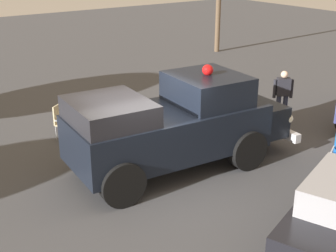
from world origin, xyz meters
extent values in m
plane|color=#424244|center=(0.00, 0.00, 0.00)|extent=(60.00, 60.00, 0.00)
cylinder|color=black|center=(2.61, 1.30, 0.52)|extent=(1.06, 0.40, 1.04)
cylinder|color=black|center=(2.46, -0.69, 0.52)|extent=(1.06, 0.40, 1.04)
cylinder|color=black|center=(-0.88, 1.57, 0.52)|extent=(1.06, 0.40, 1.04)
cylinder|color=black|center=(-1.03, -0.43, 0.52)|extent=(1.06, 0.40, 1.04)
cube|color=black|center=(0.79, 0.44, 1.05)|extent=(5.04, 2.46, 1.10)
cube|color=black|center=(3.63, 0.22, 0.92)|extent=(1.03, 1.82, 0.84)
cube|color=black|center=(1.94, 0.35, 1.95)|extent=(1.84, 2.02, 0.76)
cube|color=#232328|center=(-0.76, 0.55, 1.80)|extent=(1.84, 2.08, 0.60)
cube|color=silver|center=(4.08, 0.19, 0.92)|extent=(0.23, 1.44, 0.64)
cube|color=silver|center=(4.18, 0.18, 0.50)|extent=(0.37, 2.25, 0.24)
sphere|color=white|center=(4.14, 0.96, 1.00)|extent=(0.28, 0.28, 0.26)
sphere|color=white|center=(4.02, -0.59, 1.00)|extent=(0.28, 0.28, 0.26)
sphere|color=red|center=(1.94, 0.35, 2.45)|extent=(0.30, 0.30, 0.28)
cylinder|color=black|center=(2.93, -2.87, 0.34)|extent=(0.73, 0.48, 0.68)
cylinder|color=black|center=(0.22, -3.88, 0.34)|extent=(0.73, 0.48, 0.68)
cylinder|color=#B7BABF|center=(-0.17, 3.79, 0.22)|extent=(0.04, 0.04, 0.44)
cylinder|color=#B7BABF|center=(-0.52, 3.52, 0.22)|extent=(0.04, 0.04, 0.44)
cylinder|color=#B7BABF|center=(-0.44, 4.14, 0.22)|extent=(0.04, 0.04, 0.44)
cylinder|color=#B7BABF|center=(-0.79, 3.87, 0.22)|extent=(0.04, 0.04, 0.44)
cube|color=beige|center=(-0.48, 3.83, 0.46)|extent=(0.67, 0.67, 0.04)
cube|color=beige|center=(-0.62, 4.02, 0.74)|extent=(0.41, 0.32, 0.56)
cube|color=#B7BABF|center=(-0.29, 3.98, 0.62)|extent=(0.29, 0.37, 0.03)
cube|color=#B7BABF|center=(-0.67, 3.69, 0.62)|extent=(0.29, 0.37, 0.03)
cylinder|color=#B7BABF|center=(3.85, -2.16, 0.22)|extent=(0.04, 0.04, 0.44)
cylinder|color=#B7BABF|center=(4.25, -1.96, 0.22)|extent=(0.04, 0.04, 0.44)
cube|color=#B7BABF|center=(4.04, -2.04, 0.62)|extent=(0.41, 0.23, 0.03)
cylinder|color=#383842|center=(4.55, -1.82, 0.23)|extent=(0.18, 0.18, 0.45)
cylinder|color=#383842|center=(4.72, -1.71, 0.23)|extent=(0.18, 0.18, 0.45)
cylinder|color=#2D334C|center=(5.69, 1.24, 0.44)|extent=(0.21, 0.21, 0.88)
cylinder|color=#2D334C|center=(5.87, 1.11, 0.44)|extent=(0.21, 0.21, 0.88)
cube|color=#26262D|center=(5.78, 1.18, 1.16)|extent=(0.49, 0.45, 0.56)
cylinder|color=#26262D|center=(5.56, 1.33, 1.10)|extent=(0.14, 0.14, 0.60)
cylinder|color=#26262D|center=(6.00, 1.02, 1.10)|extent=(0.14, 0.14, 0.60)
sphere|color=beige|center=(5.78, 1.18, 1.56)|extent=(0.32, 0.32, 0.23)
cube|color=orange|center=(0.92, 3.81, 0.02)|extent=(0.40, 0.40, 0.04)
cone|color=orange|center=(0.92, 3.81, 0.33)|extent=(0.32, 0.32, 0.60)
camera|label=1|loc=(-5.39, -8.32, 5.36)|focal=49.94mm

